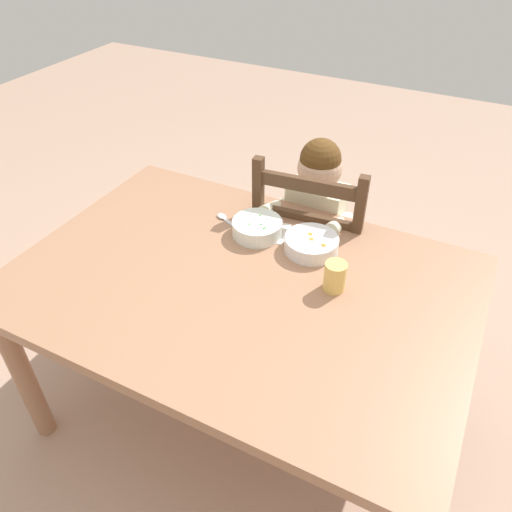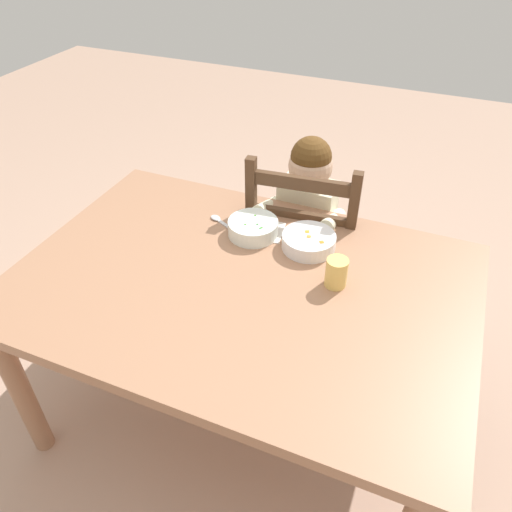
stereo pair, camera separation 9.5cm
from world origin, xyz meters
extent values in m
plane|color=tan|center=(0.00, 0.00, 0.00)|extent=(8.00, 8.00, 0.00)
cube|color=#A17152|center=(0.00, 0.00, 0.68)|extent=(1.45, 0.99, 0.04)
cylinder|color=#A17152|center=(-0.65, -0.42, 0.33)|extent=(0.07, 0.07, 0.66)
cylinder|color=#A17152|center=(-0.65, 0.42, 0.33)|extent=(0.07, 0.07, 0.66)
cylinder|color=#A17152|center=(0.65, 0.42, 0.33)|extent=(0.07, 0.07, 0.66)
cube|color=#4C321F|center=(0.04, 0.59, 0.43)|extent=(0.46, 0.46, 0.02)
cube|color=#4C321F|center=(0.21, 0.80, 0.21)|extent=(0.04, 0.04, 0.42)
cube|color=#4C321F|center=(-0.17, 0.76, 0.21)|extent=(0.04, 0.04, 0.42)
cube|color=#4C321F|center=(0.25, 0.42, 0.21)|extent=(0.04, 0.04, 0.42)
cube|color=#4C321F|center=(-0.13, 0.39, 0.21)|extent=(0.04, 0.04, 0.42)
cube|color=#4C321F|center=(0.25, 0.42, 0.68)|extent=(0.04, 0.04, 0.48)
cube|color=#4C321F|center=(-0.13, 0.39, 0.68)|extent=(0.04, 0.04, 0.48)
cube|color=#4C321F|center=(0.06, 0.41, 0.85)|extent=(0.36, 0.06, 0.05)
cube|color=#4C321F|center=(0.06, 0.41, 0.71)|extent=(0.36, 0.06, 0.05)
cube|color=beige|center=(0.04, 0.56, 0.60)|extent=(0.22, 0.14, 0.32)
sphere|color=#D6AB8C|center=(0.04, 0.56, 0.84)|extent=(0.17, 0.17, 0.17)
sphere|color=#583918|center=(0.04, 0.56, 0.88)|extent=(0.16, 0.16, 0.16)
cylinder|color=#3F4C72|center=(-0.01, 0.44, 0.22)|extent=(0.07, 0.07, 0.44)
cylinder|color=#3F4C72|center=(0.10, 0.44, 0.22)|extent=(0.07, 0.07, 0.44)
cylinder|color=beige|center=(-0.09, 0.46, 0.68)|extent=(0.06, 0.24, 0.13)
cylinder|color=beige|center=(0.17, 0.46, 0.68)|extent=(0.06, 0.24, 0.13)
cylinder|color=white|center=(-0.06, 0.24, 0.73)|extent=(0.18, 0.18, 0.06)
cylinder|color=white|center=(-0.06, 0.24, 0.71)|extent=(0.08, 0.08, 0.01)
cylinder|color=green|center=(-0.06, 0.24, 0.74)|extent=(0.15, 0.15, 0.03)
sphere|color=green|center=(-0.02, 0.21, 0.75)|extent=(0.01, 0.01, 0.01)
sphere|color=green|center=(-0.08, 0.22, 0.75)|extent=(0.01, 0.01, 0.01)
sphere|color=#518E3B|center=(-0.02, 0.22, 0.75)|extent=(0.01, 0.01, 0.01)
sphere|color=#48942E|center=(-0.07, 0.28, 0.75)|extent=(0.01, 0.01, 0.01)
sphere|color=#3C913F|center=(-0.04, 0.23, 0.75)|extent=(0.01, 0.01, 0.01)
cylinder|color=white|center=(0.14, 0.24, 0.73)|extent=(0.18, 0.18, 0.05)
cylinder|color=white|center=(0.14, 0.24, 0.71)|extent=(0.08, 0.08, 0.01)
cylinder|color=orange|center=(0.14, 0.24, 0.74)|extent=(0.15, 0.15, 0.03)
cube|color=orange|center=(0.13, 0.26, 0.75)|extent=(0.02, 0.02, 0.01)
cube|color=orange|center=(0.19, 0.22, 0.75)|extent=(0.02, 0.02, 0.01)
cube|color=orange|center=(0.15, 0.24, 0.75)|extent=(0.02, 0.02, 0.01)
cube|color=silver|center=(-0.17, 0.25, 0.71)|extent=(0.09, 0.05, 0.00)
ellipsoid|color=silver|center=(-0.23, 0.28, 0.71)|extent=(0.05, 0.05, 0.01)
cylinder|color=#F0C562|center=(0.28, 0.09, 0.75)|extent=(0.07, 0.07, 0.10)
cube|color=white|center=(-0.04, 0.28, 0.70)|extent=(0.16, 0.15, 0.00)
camera|label=1|loc=(0.59, -1.04, 1.73)|focal=34.79mm
camera|label=2|loc=(0.50, -1.08, 1.73)|focal=34.79mm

